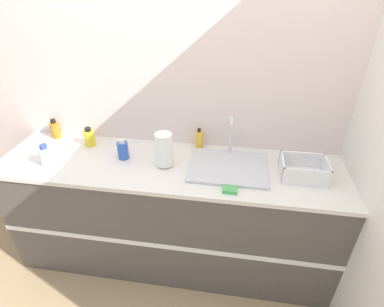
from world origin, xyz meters
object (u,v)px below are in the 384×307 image
(dish_rack, at_px, (303,171))
(bottle_blue, at_px, (123,150))
(sink, at_px, (228,165))
(bottle_yellow, at_px, (89,137))
(paper_towel_roll, at_px, (164,150))
(bottle_amber, at_px, (55,130))
(bottle_clear, at_px, (46,156))
(soap_dispenser, at_px, (199,139))

(dish_rack, xyz_separation_m, bottle_blue, (-1.21, 0.04, 0.02))
(sink, relative_size, bottle_yellow, 3.58)
(sink, height_order, paper_towel_roll, sink)
(bottle_yellow, bearing_deg, bottle_amber, 167.16)
(sink, distance_m, bottle_yellow, 1.06)
(bottle_clear, height_order, bottle_yellow, bottle_clear)
(dish_rack, bearing_deg, bottle_clear, -175.98)
(paper_towel_roll, relative_size, bottle_blue, 1.61)
(bottle_blue, bearing_deg, bottle_clear, -161.70)
(dish_rack, bearing_deg, bottle_blue, 178.09)
(bottle_yellow, xyz_separation_m, bottle_amber, (-0.32, 0.07, 0.01))
(sink, relative_size, paper_towel_roll, 2.15)
(bottle_amber, bearing_deg, paper_towel_roll, -15.25)
(sink, relative_size, bottle_amber, 3.31)
(bottle_blue, bearing_deg, bottle_amber, 161.57)
(bottle_clear, relative_size, soap_dispenser, 0.99)
(bottle_amber, xyz_separation_m, bottle_blue, (0.63, -0.21, -0.00))
(dish_rack, relative_size, soap_dispenser, 1.81)
(paper_towel_roll, relative_size, bottle_yellow, 1.66)
(dish_rack, relative_size, bottle_yellow, 1.97)
(paper_towel_roll, height_order, bottle_amber, paper_towel_roll)
(soap_dispenser, bearing_deg, sink, -45.47)
(paper_towel_roll, xyz_separation_m, bottle_yellow, (-0.62, 0.18, -0.06))
(dish_rack, relative_size, bottle_amber, 1.82)
(bottle_amber, height_order, bottle_blue, bottle_amber)
(dish_rack, bearing_deg, soap_dispenser, 159.63)
(sink, xyz_separation_m, bottle_yellow, (-1.05, 0.15, 0.04))
(dish_rack, xyz_separation_m, bottle_amber, (-1.84, 0.25, 0.02))
(soap_dispenser, bearing_deg, bottle_blue, -156.41)
(paper_towel_roll, height_order, soap_dispenser, paper_towel_roll)
(bottle_yellow, height_order, bottle_amber, bottle_amber)
(dish_rack, distance_m, bottle_yellow, 1.54)
(paper_towel_roll, distance_m, bottle_yellow, 0.65)
(bottle_amber, bearing_deg, dish_rack, -7.73)
(paper_towel_roll, height_order, bottle_yellow, paper_towel_roll)
(bottle_blue, bearing_deg, bottle_yellow, 156.27)
(paper_towel_roll, relative_size, soap_dispenser, 1.53)
(sink, distance_m, paper_towel_roll, 0.44)
(bottle_clear, relative_size, bottle_yellow, 1.08)
(bottle_clear, distance_m, bottle_blue, 0.51)
(dish_rack, distance_m, bottle_clear, 1.70)
(bottle_clear, height_order, bottle_amber, same)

